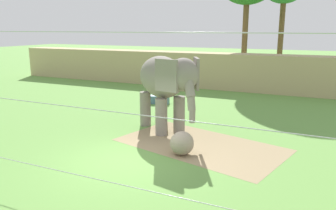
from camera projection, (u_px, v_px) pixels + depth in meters
name	position (u px, v px, depth m)	size (l,w,h in m)	color
ground_plane	(130.00, 161.00, 10.57)	(120.00, 120.00, 0.00)	#609342
dirt_patch	(200.00, 145.00, 12.00)	(5.84, 3.26, 0.01)	#937F5B
embankment_wall	(236.00, 72.00, 22.65)	(36.00, 1.80, 2.42)	tan
elephant	(165.00, 81.00, 13.23)	(3.65, 3.21, 3.08)	gray
enrichment_ball	(182.00, 143.00, 10.99)	(0.80, 0.80, 0.80)	gray
cable_fence	(63.00, 118.00, 7.61)	(12.72, 0.19, 4.20)	brown
feed_trough	(157.00, 100.00, 18.55)	(1.48, 0.88, 0.44)	slate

